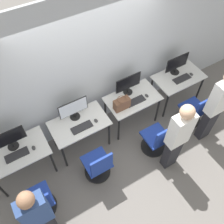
% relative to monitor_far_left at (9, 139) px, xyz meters
% --- Properties ---
extents(ground_plane, '(20.00, 20.00, 0.00)m').
position_rel_monitor_far_left_xyz_m(ground_plane, '(1.70, -0.44, -0.98)').
color(ground_plane, slate).
extents(wall_back, '(12.00, 0.05, 2.80)m').
position_rel_monitor_far_left_xyz_m(wall_back, '(1.70, 0.30, 0.42)').
color(wall_back, '#B7BCC1').
rests_on(wall_back, ground_plane).
extents(desk_far_left, '(1.02, 0.62, 0.75)m').
position_rel_monitor_far_left_xyz_m(desk_far_left, '(-0.00, -0.13, -0.33)').
color(desk_far_left, silver).
rests_on(desk_far_left, ground_plane).
extents(monitor_far_left, '(0.53, 0.18, 0.42)m').
position_rel_monitor_far_left_xyz_m(monitor_far_left, '(0.00, 0.00, 0.00)').
color(monitor_far_left, black).
rests_on(monitor_far_left, desk_far_left).
extents(keyboard_far_left, '(0.38, 0.15, 0.02)m').
position_rel_monitor_far_left_xyz_m(keyboard_far_left, '(0.00, -0.19, -0.22)').
color(keyboard_far_left, '#262628').
rests_on(keyboard_far_left, desk_far_left).
extents(mouse_far_left, '(0.06, 0.09, 0.03)m').
position_rel_monitor_far_left_xyz_m(mouse_far_left, '(0.27, -0.21, -0.21)').
color(mouse_far_left, '#333333').
rests_on(mouse_far_left, desk_far_left).
extents(office_chair_far_left, '(0.48, 0.48, 0.87)m').
position_rel_monitor_far_left_xyz_m(office_chair_far_left, '(0.01, -0.93, -0.63)').
color(office_chair_far_left, black).
rests_on(office_chair_far_left, ground_plane).
extents(person_far_left, '(0.36, 0.21, 1.61)m').
position_rel_monitor_far_left_xyz_m(person_far_left, '(-0.02, -1.29, -0.10)').
color(person_far_left, '#232328').
rests_on(person_far_left, ground_plane).
extents(desk_left, '(1.02, 0.62, 0.75)m').
position_rel_monitor_far_left_xyz_m(desk_left, '(1.13, -0.13, -0.33)').
color(desk_left, silver).
rests_on(desk_left, ground_plane).
extents(monitor_left, '(0.53, 0.18, 0.42)m').
position_rel_monitor_far_left_xyz_m(monitor_left, '(1.13, 0.03, 0.00)').
color(monitor_left, black).
rests_on(monitor_left, desk_left).
extents(keyboard_left, '(0.38, 0.15, 0.02)m').
position_rel_monitor_far_left_xyz_m(keyboard_left, '(1.13, -0.24, -0.22)').
color(keyboard_left, '#262628').
rests_on(keyboard_left, desk_left).
extents(mouse_left, '(0.06, 0.09, 0.03)m').
position_rel_monitor_far_left_xyz_m(mouse_left, '(1.41, -0.25, -0.21)').
color(mouse_left, '#333333').
rests_on(mouse_left, desk_left).
extents(office_chair_left, '(0.48, 0.48, 0.87)m').
position_rel_monitor_far_left_xyz_m(office_chair_left, '(1.11, -0.84, -0.63)').
color(office_chair_left, black).
rests_on(office_chair_left, ground_plane).
extents(desk_right, '(1.02, 0.62, 0.75)m').
position_rel_monitor_far_left_xyz_m(desk_right, '(2.27, -0.13, -0.33)').
color(desk_right, silver).
rests_on(desk_right, ground_plane).
extents(monitor_right, '(0.53, 0.18, 0.42)m').
position_rel_monitor_far_left_xyz_m(monitor_right, '(2.27, 0.05, 0.00)').
color(monitor_right, black).
rests_on(monitor_right, desk_right).
extents(keyboard_right, '(0.38, 0.15, 0.02)m').
position_rel_monitor_far_left_xyz_m(keyboard_right, '(2.27, -0.23, -0.22)').
color(keyboard_right, '#262628').
rests_on(keyboard_right, desk_right).
extents(mouse_right, '(0.06, 0.09, 0.03)m').
position_rel_monitor_far_left_xyz_m(mouse_right, '(2.52, -0.23, -0.21)').
color(mouse_right, '#333333').
rests_on(mouse_right, desk_right).
extents(office_chair_right, '(0.48, 0.48, 0.87)m').
position_rel_monitor_far_left_xyz_m(office_chair_right, '(2.30, -0.94, -0.63)').
color(office_chair_right, black).
rests_on(office_chair_right, ground_plane).
extents(person_right, '(0.36, 0.22, 1.70)m').
position_rel_monitor_far_left_xyz_m(person_right, '(2.34, -1.30, -0.04)').
color(person_right, '#232328').
rests_on(person_right, ground_plane).
extents(desk_far_right, '(1.02, 0.62, 0.75)m').
position_rel_monitor_far_left_xyz_m(desk_far_right, '(3.40, -0.13, -0.33)').
color(desk_far_right, silver).
rests_on(desk_far_right, ground_plane).
extents(monitor_far_right, '(0.53, 0.18, 0.42)m').
position_rel_monitor_far_left_xyz_m(monitor_far_right, '(3.40, 0.01, 0.00)').
color(monitor_far_right, black).
rests_on(monitor_far_right, desk_far_right).
extents(keyboard_far_right, '(0.38, 0.15, 0.02)m').
position_rel_monitor_far_left_xyz_m(keyboard_far_right, '(3.40, -0.21, -0.22)').
color(keyboard_far_right, '#262628').
rests_on(keyboard_far_right, desk_far_right).
extents(mouse_far_right, '(0.06, 0.09, 0.03)m').
position_rel_monitor_far_left_xyz_m(mouse_far_right, '(3.65, -0.22, -0.21)').
color(mouse_far_right, '#333333').
rests_on(mouse_far_right, desk_far_right).
extents(office_chair_far_right, '(0.48, 0.48, 0.87)m').
position_rel_monitor_far_left_xyz_m(office_chair_far_right, '(3.35, -0.79, -0.63)').
color(office_chair_far_right, black).
rests_on(office_chair_far_right, ground_plane).
extents(person_far_right, '(0.36, 0.23, 1.75)m').
position_rel_monitor_far_left_xyz_m(person_far_right, '(3.32, -1.16, -0.01)').
color(person_far_right, '#232328').
rests_on(person_far_right, ground_plane).
extents(handbag, '(0.30, 0.18, 0.25)m').
position_rel_monitor_far_left_xyz_m(handbag, '(1.96, -0.22, -0.12)').
color(handbag, brown).
rests_on(handbag, desk_right).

